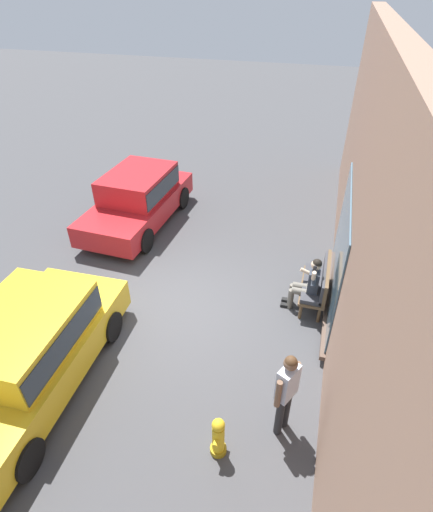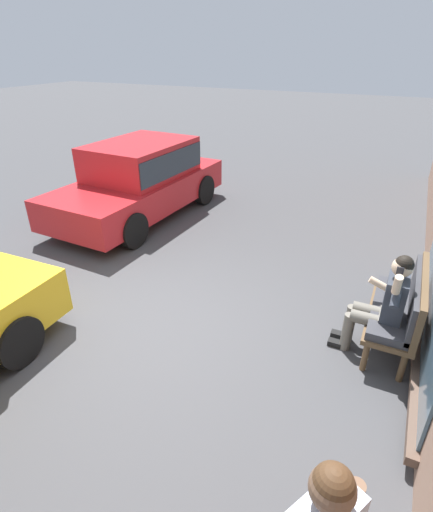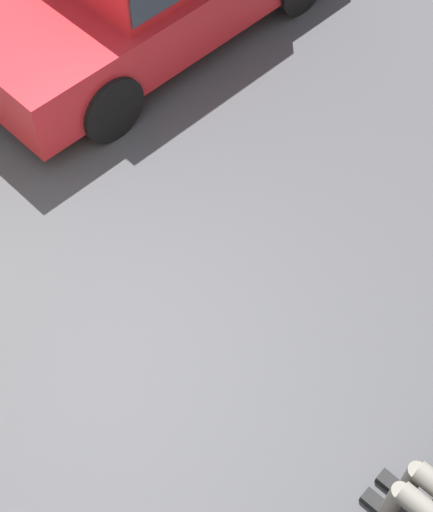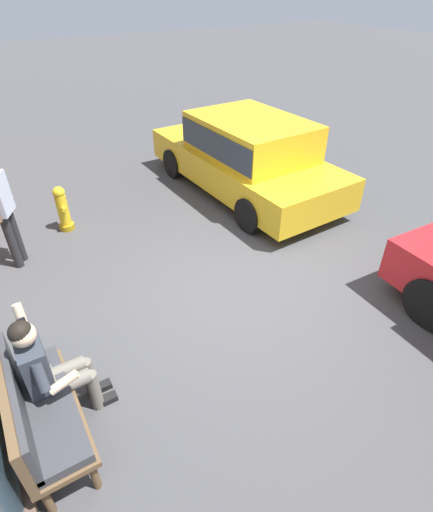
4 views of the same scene
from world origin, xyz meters
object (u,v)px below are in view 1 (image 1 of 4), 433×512
object	(u,v)px
person_on_phone	(308,283)
parked_car_mid	(25,349)
fire_hydrant	(218,437)
pedestrian_standing	(287,389)
bench	(319,282)
parked_car_near	(138,196)

from	to	relation	value
person_on_phone	parked_car_mid	xyz separation A→B (m)	(3.31, -4.53, 0.11)
parked_car_mid	fire_hydrant	world-z (taller)	parked_car_mid
pedestrian_standing	fire_hydrant	world-z (taller)	pedestrian_standing
bench	fire_hydrant	distance (m)	4.12
bench	person_on_phone	size ratio (longest dim) A/B	1.05
parked_car_near	fire_hydrant	distance (m)	7.43
person_on_phone	bench	bearing A→B (deg)	138.72
bench	fire_hydrant	size ratio (longest dim) A/B	1.74
parked_car_near	fire_hydrant	size ratio (longest dim) A/B	5.22
pedestrian_standing	parked_car_mid	bearing A→B (deg)	-86.42
parked_car_mid	fire_hydrant	bearing A→B (deg)	83.92
parked_car_mid	pedestrian_standing	xyz separation A→B (m)	(-0.28, 4.45, 0.21)
pedestrian_standing	fire_hydrant	xyz separation A→B (m)	(0.66, -0.88, -0.63)
person_on_phone	parked_car_mid	world-z (taller)	parked_car_mid
bench	person_on_phone	world-z (taller)	person_on_phone
person_on_phone	parked_car_near	xyz separation A→B (m)	(-2.47, -5.09, 0.14)
bench	parked_car_mid	world-z (taller)	parked_car_mid
bench	pedestrian_standing	world-z (taller)	pedestrian_standing
parked_car_near	parked_car_mid	size ratio (longest dim) A/B	0.94
parked_car_mid	parked_car_near	bearing A→B (deg)	-174.38
person_on_phone	pedestrian_standing	size ratio (longest dim) A/B	0.77
bench	pedestrian_standing	bearing A→B (deg)	-5.26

